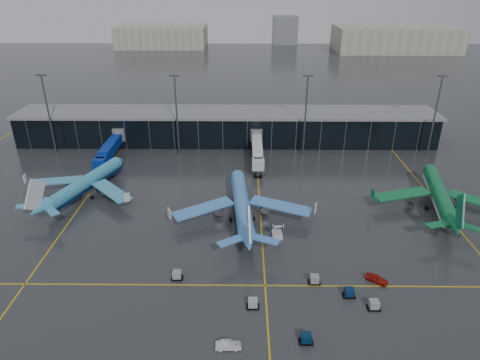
{
  "coord_description": "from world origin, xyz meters",
  "views": [
    {
      "loc": [
        5.94,
        -78.33,
        52.16
      ],
      "look_at": [
        5.0,
        18.0,
        6.0
      ],
      "focal_mm": 32.0,
      "sensor_mm": 36.0,
      "label": 1
    }
  ],
  "objects_px": {
    "airliner_klm_near": "(242,194)",
    "service_van_red": "(377,279)",
    "baggage_carts": "(294,298)",
    "airliner_aer_lingus": "(441,186)",
    "airliner_arkefly": "(85,175)",
    "service_van_white": "(228,345)",
    "mobile_airstair": "(277,233)"
  },
  "relations": [
    {
      "from": "service_van_red",
      "to": "service_van_white",
      "type": "height_order",
      "value": "service_van_red"
    },
    {
      "from": "airliner_aer_lingus",
      "to": "service_van_white",
      "type": "distance_m",
      "value": 68.03
    },
    {
      "from": "baggage_carts",
      "to": "service_van_white",
      "type": "bearing_deg",
      "value": -136.52
    },
    {
      "from": "airliner_arkefly",
      "to": "service_van_white",
      "type": "relative_size",
      "value": 9.29
    },
    {
      "from": "service_van_white",
      "to": "airliner_aer_lingus",
      "type": "bearing_deg",
      "value": -50.24
    },
    {
      "from": "service_van_red",
      "to": "baggage_carts",
      "type": "bearing_deg",
      "value": 146.22
    },
    {
      "from": "service_van_white",
      "to": "airliner_arkefly",
      "type": "bearing_deg",
      "value": 34.87
    },
    {
      "from": "airliner_arkefly",
      "to": "airliner_klm_near",
      "type": "xyz_separation_m",
      "value": [
        40.54,
        -11.08,
        0.36
      ]
    },
    {
      "from": "airliner_klm_near",
      "to": "service_van_white",
      "type": "bearing_deg",
      "value": -97.24
    },
    {
      "from": "airliner_klm_near",
      "to": "service_van_red",
      "type": "xyz_separation_m",
      "value": [
        25.6,
        -23.92,
        -5.34
      ]
    },
    {
      "from": "service_van_white",
      "to": "service_van_red",
      "type": "bearing_deg",
      "value": -61.52
    },
    {
      "from": "airliner_klm_near",
      "to": "mobile_airstair",
      "type": "xyz_separation_m",
      "value": [
        7.9,
        -8.46,
        -5.28
      ]
    },
    {
      "from": "airliner_arkefly",
      "to": "airliner_aer_lingus",
      "type": "xyz_separation_m",
      "value": [
        89.17,
        -5.91,
        0.21
      ]
    },
    {
      "from": "service_van_red",
      "to": "service_van_white",
      "type": "distance_m",
      "value": 31.86
    },
    {
      "from": "airliner_arkefly",
      "to": "baggage_carts",
      "type": "distance_m",
      "value": 64.59
    },
    {
      "from": "airliner_klm_near",
      "to": "service_van_red",
      "type": "distance_m",
      "value": 35.44
    },
    {
      "from": "airliner_aer_lingus",
      "to": "service_van_red",
      "type": "relative_size",
      "value": 9.24
    },
    {
      "from": "airliner_aer_lingus",
      "to": "mobile_airstair",
      "type": "bearing_deg",
      "value": -149.48
    },
    {
      "from": "baggage_carts",
      "to": "service_van_red",
      "type": "relative_size",
      "value": 9.0
    },
    {
      "from": "airliner_arkefly",
      "to": "service_van_red",
      "type": "xyz_separation_m",
      "value": [
        66.14,
        -35.01,
        -4.98
      ]
    },
    {
      "from": "airliner_aer_lingus",
      "to": "service_van_white",
      "type": "relative_size",
      "value": 9.64
    },
    {
      "from": "mobile_airstair",
      "to": "baggage_carts",
      "type": "bearing_deg",
      "value": -88.66
    },
    {
      "from": "service_van_red",
      "to": "airliner_arkefly",
      "type": "bearing_deg",
      "value": 99.23
    },
    {
      "from": "mobile_airstair",
      "to": "service_van_red",
      "type": "xyz_separation_m",
      "value": [
        17.7,
        -15.46,
        -0.06
      ]
    },
    {
      "from": "baggage_carts",
      "to": "service_van_white",
      "type": "height_order",
      "value": "baggage_carts"
    },
    {
      "from": "baggage_carts",
      "to": "service_van_white",
      "type": "xyz_separation_m",
      "value": [
        -11.25,
        -10.67,
        -0.1
      ]
    },
    {
      "from": "airliner_klm_near",
      "to": "mobile_airstair",
      "type": "distance_m",
      "value": 12.72
    },
    {
      "from": "airliner_arkefly",
      "to": "airliner_aer_lingus",
      "type": "height_order",
      "value": "airliner_aer_lingus"
    },
    {
      "from": "airliner_klm_near",
      "to": "airliner_aer_lingus",
      "type": "bearing_deg",
      "value": 1.4
    },
    {
      "from": "mobile_airstair",
      "to": "service_van_red",
      "type": "bearing_deg",
      "value": -44.02
    },
    {
      "from": "airliner_arkefly",
      "to": "service_van_white",
      "type": "height_order",
      "value": "airliner_arkefly"
    },
    {
      "from": "airliner_arkefly",
      "to": "baggage_carts",
      "type": "bearing_deg",
      "value": -19.79
    }
  ]
}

